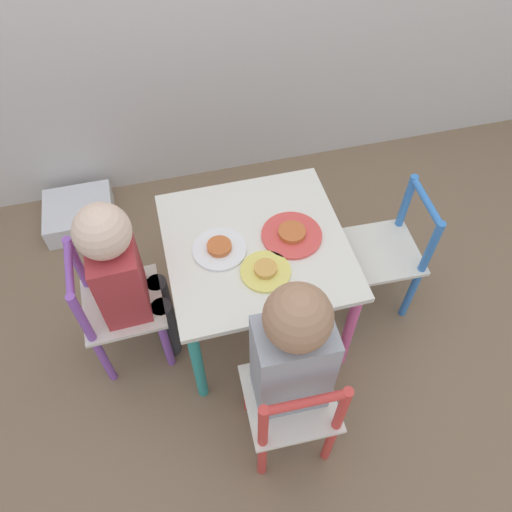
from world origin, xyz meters
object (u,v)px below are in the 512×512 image
object	(u,v)px
storage_bin	(80,214)
chair_purple	(117,309)
chair_blue	(386,254)
kids_table	(256,256)
plate_left	(219,249)
plate_right	(292,234)
chair_red	(291,408)
child_front	(290,357)
child_left	(125,274)
plate_front	(266,271)

from	to	relation	value
storage_bin	chair_purple	bearing A→B (deg)	-76.91
chair_purple	chair_blue	size ratio (longest dim) A/B	1.00
kids_table	chair_purple	distance (m)	0.50
chair_blue	plate_left	bearing A→B (deg)	-89.55
plate_left	plate_right	size ratio (longest dim) A/B	0.88
chair_red	plate_left	xyz separation A→B (m)	(-0.10, 0.48, 0.20)
chair_purple	chair_blue	world-z (taller)	same
chair_red	chair_purple	distance (m)	0.66
child_front	child_left	distance (m)	0.58
chair_purple	chair_blue	bearing A→B (deg)	-91.97
chair_purple	chair_red	bearing A→B (deg)	-136.65
chair_red	plate_right	bearing A→B (deg)	-103.76
kids_table	child_front	bearing A→B (deg)	-91.66
kids_table	plate_left	xyz separation A→B (m)	(-0.12, 0.00, 0.08)
plate_left	chair_red	bearing A→B (deg)	-77.71
child_front	chair_red	bearing A→B (deg)	90.00
plate_right	storage_bin	world-z (taller)	plate_right
chair_purple	kids_table	bearing A→B (deg)	-90.00
kids_table	child_left	size ratio (longest dim) A/B	0.79
kids_table	chair_red	distance (m)	0.50
plate_left	plate_right	bearing A→B (deg)	-0.00
chair_blue	child_front	xyz separation A→B (m)	(-0.49, -0.40, 0.21)
kids_table	storage_bin	size ratio (longest dim) A/B	1.97
chair_purple	plate_front	size ratio (longest dim) A/B	3.45
kids_table	plate_left	distance (m)	0.14
plate_front	plate_left	xyz separation A→B (m)	(-0.12, 0.12, -0.00)
chair_purple	storage_bin	world-z (taller)	chair_purple
storage_bin	child_front	bearing A→B (deg)	-60.03
chair_red	plate_right	xyz separation A→B (m)	(0.13, 0.48, 0.20)
child_front	storage_bin	distance (m)	1.33
plate_front	plate_left	size ratio (longest dim) A/B	0.90
kids_table	plate_front	world-z (taller)	plate_front
child_front	plate_left	world-z (taller)	child_front
storage_bin	plate_left	bearing A→B (deg)	-51.98
storage_bin	chair_red	bearing A→B (deg)	-61.40
plate_right	child_front	bearing A→B (deg)	-107.27
kids_table	child_left	world-z (taller)	child_left
plate_left	storage_bin	size ratio (longest dim) A/B	0.59
chair_purple	plate_front	bearing A→B (deg)	-103.95
chair_blue	child_left	xyz separation A→B (m)	(-0.90, 0.01, 0.18)
chair_blue	child_front	bearing A→B (deg)	-48.51
plate_front	storage_bin	size ratio (longest dim) A/B	0.53
kids_table	plate_front	xyz separation A→B (m)	(-0.00, -0.12, 0.08)
kids_table	child_left	bearing A→B (deg)	-178.36
chair_purple	plate_right	distance (m)	0.63
child_front	child_left	xyz separation A→B (m)	(-0.41, 0.41, -0.04)
plate_front	plate_right	world-z (taller)	same
plate_left	chair_blue	bearing A→B (deg)	-1.84
kids_table	plate_right	distance (m)	0.14
plate_left	plate_right	distance (m)	0.24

